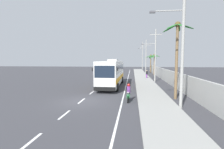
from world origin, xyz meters
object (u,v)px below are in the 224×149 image
object	(u,v)px
utility_pole_nearest	(182,40)
utility_pole_mid	(155,54)
pedestrian_near_kerb	(147,74)
palm_nearest	(151,59)
coach_bus_foreground	(112,72)
palm_second	(177,44)
utility_pole_distant	(142,56)
motorcycle_beside_bus	(128,94)
utility_pole_far	(146,56)
palm_third	(154,59)

from	to	relation	value
utility_pole_nearest	utility_pole_mid	distance (m)	16.73
pedestrian_near_kerb	palm_nearest	world-z (taller)	palm_nearest
coach_bus_foreground	palm_nearest	xyz separation A→B (m)	(8.54, 28.64, 1.92)
palm_second	utility_pole_mid	bearing A→B (deg)	91.47
coach_bus_foreground	utility_pole_mid	distance (m)	9.50
palm_nearest	pedestrian_near_kerb	bearing A→B (deg)	-98.42
coach_bus_foreground	utility_pole_distant	world-z (taller)	utility_pole_distant
coach_bus_foreground	motorcycle_beside_bus	distance (m)	9.35
utility_pole_far	utility_pole_distant	xyz separation A→B (m)	(0.09, 16.72, 0.44)
utility_pole_nearest	palm_third	world-z (taller)	utility_pole_nearest
pedestrian_near_kerb	utility_pole_mid	distance (m)	6.37
pedestrian_near_kerb	palm_second	world-z (taller)	palm_second
coach_bus_foreground	utility_pole_distant	size ratio (longest dim) A/B	1.15
utility_pole_mid	utility_pole_distant	size ratio (longest dim) A/B	0.87
coach_bus_foreground	utility_pole_distant	xyz separation A→B (m)	(6.64, 39.39, 3.35)
utility_pole_distant	palm_nearest	world-z (taller)	utility_pole_distant
utility_pole_far	palm_second	bearing A→B (deg)	-88.79
coach_bus_foreground	utility_pole_nearest	size ratio (longest dim) A/B	1.19
motorcycle_beside_bus	palm_nearest	size ratio (longest dim) A/B	0.36
utility_pole_mid	utility_pole_far	xyz separation A→B (m)	(-0.29, 16.72, 0.07)
coach_bus_foreground	motorcycle_beside_bus	world-z (taller)	coach_bus_foreground
palm_second	palm_third	distance (m)	27.16
coach_bus_foreground	palm_nearest	size ratio (longest dim) A/B	2.20
utility_pole_far	pedestrian_near_kerb	bearing A→B (deg)	-93.10
pedestrian_near_kerb	utility_pole_mid	xyz separation A→B (m)	(0.93, -4.94, 3.92)
motorcycle_beside_bus	palm_second	size ratio (longest dim) A/B	0.26
utility_pole_distant	palm_nearest	bearing A→B (deg)	-79.98
pedestrian_near_kerb	palm_third	world-z (taller)	palm_third
motorcycle_beside_bus	utility_pole_mid	xyz separation A→B (m)	(4.21, 14.82, 4.21)
utility_pole_nearest	pedestrian_near_kerb	bearing A→B (deg)	92.15
utility_pole_nearest	palm_third	bearing A→B (deg)	86.74
palm_third	motorcycle_beside_bus	bearing A→B (deg)	-101.55
motorcycle_beside_bus	pedestrian_near_kerb	xyz separation A→B (m)	(3.28, 19.76, 0.29)
palm_nearest	palm_third	world-z (taller)	palm_nearest
utility_pole_far	palm_nearest	distance (m)	6.37
utility_pole_distant	palm_second	world-z (taller)	utility_pole_distant
coach_bus_foreground	utility_pole_distant	bearing A→B (deg)	80.44
palm_second	palm_third	bearing A→B (deg)	87.33
utility_pole_mid	utility_pole_distant	bearing A→B (deg)	90.35
utility_pole_nearest	palm_second	size ratio (longest dim) A/B	1.36
utility_pole_distant	palm_third	xyz separation A→B (m)	(1.81, -19.81, -1.36)
utility_pole_distant	coach_bus_foreground	bearing A→B (deg)	-99.56
coach_bus_foreground	utility_pole_far	bearing A→B (deg)	73.89
palm_third	coach_bus_foreground	bearing A→B (deg)	-113.34
motorcycle_beside_bus	utility_pole_mid	size ratio (longest dim) A/B	0.22
utility_pole_mid	palm_third	world-z (taller)	utility_pole_mid
pedestrian_near_kerb	utility_pole_far	distance (m)	12.45
utility_pole_distant	utility_pole_nearest	bearing A→B (deg)	-89.90
palm_third	utility_pole_distant	bearing A→B (deg)	95.23
motorcycle_beside_bus	utility_pole_far	distance (m)	32.07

